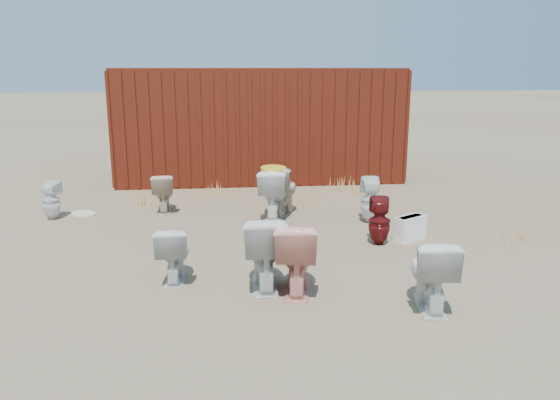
{
  "coord_description": "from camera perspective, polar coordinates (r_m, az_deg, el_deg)",
  "views": [
    {
      "loc": [
        -0.79,
        -7.0,
        2.41
      ],
      "look_at": [
        0.0,
        0.6,
        0.55
      ],
      "focal_mm": 35.0,
      "sensor_mm": 36.0,
      "label": 1
    }
  ],
  "objects": [
    {
      "name": "toilet_front_pink",
      "position": [
        5.98,
        1.77,
        -5.89
      ],
      "size": [
        0.58,
        0.86,
        0.81
      ],
      "primitive_type": "imported",
      "rotation": [
        0.0,
        0.0,
        2.98
      ],
      "color": "#FBA291",
      "rests_on": "ground"
    },
    {
      "name": "toilet_front_c",
      "position": [
        6.09,
        -1.72,
        -5.32
      ],
      "size": [
        0.48,
        0.84,
        0.85
      ],
      "primitive_type": "imported",
      "rotation": [
        0.0,
        0.0,
        3.14
      ],
      "color": "silver",
      "rests_on": "ground"
    },
    {
      "name": "weed_clump_a",
      "position": [
        10.09,
        -13.79,
        0.23
      ],
      "size": [
        0.36,
        0.36,
        0.26
      ],
      "primitive_type": "cone",
      "color": "tan",
      "rests_on": "ground"
    },
    {
      "name": "toilet_front_a",
      "position": [
        6.41,
        -11.04,
        -5.48
      ],
      "size": [
        0.39,
        0.66,
        0.67
      ],
      "primitive_type": "imported",
      "rotation": [
        0.0,
        0.0,
        3.11
      ],
      "color": "silver",
      "rests_on": "ground"
    },
    {
      "name": "toilet_front_maroon",
      "position": [
        7.7,
        10.35,
        -2.2
      ],
      "size": [
        0.35,
        0.36,
        0.67
      ],
      "primitive_type": "imported",
      "rotation": [
        0.0,
        0.0,
        2.95
      ],
      "color": "#580F0F",
      "rests_on": "ground"
    },
    {
      "name": "loose_lid_far",
      "position": [
        9.77,
        -19.86,
        -1.36
      ],
      "size": [
        0.59,
        0.59,
        0.02
      ],
      "primitive_type": "ellipsoid",
      "rotation": [
        0.0,
        0.0,
        0.79
      ],
      "color": "beige",
      "rests_on": "ground"
    },
    {
      "name": "toilet_back_yellowlid",
      "position": [
        8.91,
        -0.69,
        0.69
      ],
      "size": [
        0.6,
        0.87,
        0.82
      ],
      "primitive_type": "imported",
      "rotation": [
        0.0,
        0.0,
        2.95
      ],
      "color": "white",
      "rests_on": "ground"
    },
    {
      "name": "weed_clump_e",
      "position": [
        10.98,
        6.13,
        1.67
      ],
      "size": [
        0.34,
        0.34,
        0.28
      ],
      "primitive_type": "cone",
      "color": "tan",
      "rests_on": "ground"
    },
    {
      "name": "ground",
      "position": [
        7.45,
        0.48,
        -5.21
      ],
      "size": [
        100.0,
        100.0,
        0.0
      ],
      "primitive_type": "plane",
      "color": "brown",
      "rests_on": "ground"
    },
    {
      "name": "weed_clump_f",
      "position": [
        8.5,
        23.53,
        -3.23
      ],
      "size": [
        0.28,
        0.28,
        0.21
      ],
      "primitive_type": "cone",
      "color": "tan",
      "rests_on": "ground"
    },
    {
      "name": "toilet_back_beige_left",
      "position": [
        9.53,
        -12.12,
        0.77
      ],
      "size": [
        0.41,
        0.67,
        0.66
      ],
      "primitive_type": "imported",
      "rotation": [
        0.0,
        0.0,
        3.2
      ],
      "color": "#CCB495",
      "rests_on": "ground"
    },
    {
      "name": "weed_clump_d",
      "position": [
        10.6,
        -6.87,
        1.16
      ],
      "size": [
        0.3,
        0.3,
        0.26
      ],
      "primitive_type": "cone",
      "color": "tan",
      "rests_on": "ground"
    },
    {
      "name": "toilet_front_e",
      "position": [
        5.79,
        15.49,
        -7.33
      ],
      "size": [
        0.53,
        0.8,
        0.76
      ],
      "primitive_type": "imported",
      "rotation": [
        0.0,
        0.0,
        3.0
      ],
      "color": "silver",
      "rests_on": "ground"
    },
    {
      "name": "loose_lid_near",
      "position": [
        8.37,
        -1.35,
        -2.97
      ],
      "size": [
        0.51,
        0.58,
        0.02
      ],
      "primitive_type": "ellipsoid",
      "rotation": [
        0.0,
        0.0,
        0.3
      ],
      "color": "beige",
      "rests_on": "ground"
    },
    {
      "name": "toilet_back_a",
      "position": [
        9.59,
        -22.8,
        -0.04
      ],
      "size": [
        0.35,
        0.35,
        0.63
      ],
      "primitive_type": "imported",
      "rotation": [
        0.0,
        0.0,
        2.87
      ],
      "color": "white",
      "rests_on": "ground"
    },
    {
      "name": "loose_tank",
      "position": [
        8.02,
        13.42,
        -2.88
      ],
      "size": [
        0.53,
        0.43,
        0.35
      ],
      "primitive_type": "cube",
      "rotation": [
        0.0,
        0.0,
        0.55
      ],
      "color": "white",
      "rests_on": "ground"
    },
    {
      "name": "yellow_lid",
      "position": [
        8.82,
        -0.69,
        3.36
      ],
      "size": [
        0.41,
        0.52,
        0.02
      ],
      "primitive_type": "ellipsoid",
      "color": "yellow",
      "rests_on": "toilet_back_yellowlid"
    },
    {
      "name": "toilet_back_e",
      "position": [
        8.76,
        9.45,
        -0.01
      ],
      "size": [
        0.36,
        0.37,
        0.73
      ],
      "primitive_type": "imported",
      "rotation": [
        0.0,
        0.0,
        3.03
      ],
      "color": "silver",
      "rests_on": "ground"
    },
    {
      "name": "weed_clump_b",
      "position": [
        9.79,
        2.44,
        0.33
      ],
      "size": [
        0.32,
        0.32,
        0.3
      ],
      "primitive_type": "cone",
      "color": "tan",
      "rests_on": "ground"
    },
    {
      "name": "weed_clump_c",
      "position": [
        10.68,
        8.09,
        1.4
      ],
      "size": [
        0.36,
        0.36,
        0.33
      ],
      "primitive_type": "cone",
      "color": "tan",
      "rests_on": "ground"
    },
    {
      "name": "shipping_container",
      "position": [
        12.29,
        -2.23,
        8.02
      ],
      "size": [
        6.0,
        2.4,
        2.4
      ],
      "primitive_type": "cube",
      "color": "#4F140D",
      "rests_on": "ground"
    },
    {
      "name": "toilet_back_beige_right",
      "position": [
        9.14,
        0.16,
        1.09
      ],
      "size": [
        0.74,
        0.93,
        0.83
      ],
      "primitive_type": "imported",
      "rotation": [
        0.0,
        0.0,
        2.75
      ],
      "color": "#C4AE8F",
      "rests_on": "ground"
    }
  ]
}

